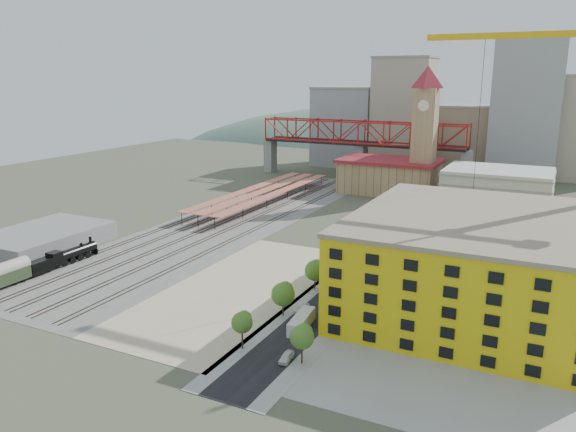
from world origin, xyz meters
The scene contains 31 objects.
ground centered at (0.00, 0.00, 0.00)m, with size 400.00×400.00×0.00m, color #474C38.
ballast_strip centered at (-36.00, 17.50, 0.03)m, with size 36.00×165.00×0.06m, color #605E59.
dirt_lot centered at (-4.00, -31.50, 0.03)m, with size 28.00×67.00×0.06m, color tan.
street_asphalt centered at (16.00, 15.00, 0.03)m, with size 12.00×170.00×0.06m, color black.
sidewalk_west centered at (10.50, 15.00, 0.02)m, with size 3.00×170.00×0.04m, color gray.
sidewalk_east centered at (21.50, 15.00, 0.02)m, with size 3.00×170.00×0.04m, color gray.
construction_pad centered at (45.00, -20.00, 0.03)m, with size 50.00×90.00×0.06m, color gray.
rail_tracks centered at (-37.80, 17.50, 0.15)m, with size 26.56×160.00×0.18m.
platform_canopies centered at (-41.00, 45.00, 3.99)m, with size 16.00×80.00×4.12m.
station_hall centered at (-5.00, 82.00, 6.67)m, with size 38.00×24.00×13.10m.
clock_tower centered at (8.00, 79.99, 28.70)m, with size 12.00×12.00×52.00m.
parking_garage centered at (36.00, 70.00, 7.00)m, with size 34.00×26.00×14.00m, color silver.
truss_bridge centered at (-25.00, 105.00, 18.86)m, with size 94.00×9.60×25.60m.
construction_building centered at (42.00, -20.00, 9.41)m, with size 44.60×50.60×18.80m.
warehouse centered at (-66.00, -30.00, 2.50)m, with size 22.00×32.00×5.00m, color gray.
street_trees centered at (16.00, 5.00, 0.00)m, with size 15.40×124.40×8.00m.
skyline centered at (7.47, 142.31, 22.81)m, with size 133.00×46.00×60.00m.
distant_hills centered at (45.28, 260.00, -79.54)m, with size 647.00×264.00×227.00m.
locomotive centered at (-50.00, -36.98, 1.99)m, with size 2.76×21.32×5.33m.
site_trailer_a centered at (16.00, -43.45, 1.27)m, with size 2.44×9.26×2.53m, color silver.
site_trailer_b centered at (16.00, -25.65, 1.17)m, with size 2.25×8.56×2.34m, color silver.
site_trailer_c centered at (16.00, -13.51, 1.19)m, with size 2.28×8.67×2.37m, color silver.
site_trailer_d centered at (16.00, -10.39, 1.25)m, with size 2.41×9.17×2.51m, color silver.
car_0 centered at (13.00, -36.88, 0.73)m, with size 1.73×4.31×1.47m, color white.
car_1 centered at (13.00, -16.68, 0.76)m, with size 1.60×4.59×1.51m, color gray.
car_2 centered at (13.00, -7.40, 0.73)m, with size 2.41×5.22×1.45m, color black.
car_3 centered at (13.00, 11.39, 0.81)m, with size 2.26×5.56×1.61m, color navy.
car_4 centered at (19.00, -55.49, 0.70)m, with size 1.65×4.09×1.39m, color white.
car_5 centered at (19.00, -9.98, 0.76)m, with size 1.61×4.63×1.53m, color #99999E.
car_6 centered at (19.00, 1.47, 0.77)m, with size 2.57×5.57×1.55m, color black.
car_7 centered at (19.00, 41.29, 0.65)m, with size 1.83×4.51×1.31m, color navy.
Camera 1 is at (55.58, -128.37, 44.57)m, focal length 35.00 mm.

